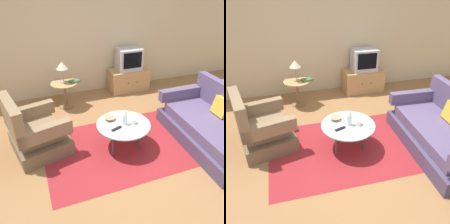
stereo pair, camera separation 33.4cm
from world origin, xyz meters
TOP-DOWN VIEW (x-y plane):
  - ground_plane at (0.00, 0.00)m, footprint 16.00×16.00m
  - back_wall at (0.00, 2.50)m, footprint 9.00×0.12m
  - area_rug at (-0.11, 0.11)m, footprint 2.55×1.69m
  - armchair at (-1.44, 0.51)m, footprint 0.98×1.02m
  - couch at (1.36, -0.27)m, footprint 1.02×1.92m
  - coffee_table at (-0.11, 0.11)m, footprint 0.85×0.85m
  - side_table at (-0.72, 1.80)m, footprint 0.55×0.55m
  - tv_stand at (0.89, 2.15)m, footprint 0.94×0.52m
  - television at (0.89, 2.16)m, footprint 0.56×0.44m
  - table_lamp at (-0.73, 1.82)m, footprint 0.23×0.23m
  - vase at (-0.09, 0.10)m, footprint 0.08×0.08m
  - mug at (0.05, 0.06)m, footprint 0.12×0.08m
  - bowl at (-0.26, 0.30)m, footprint 0.18×0.18m
  - tv_remote_dark at (-0.26, 0.01)m, footprint 0.18×0.10m
  - book at (-0.51, 1.77)m, footprint 0.25×0.22m

SIDE VIEW (x-z plane):
  - ground_plane at x=0.00m, z-range 0.00..0.00m
  - area_rug at x=-0.11m, z-range 0.00..0.00m
  - tv_stand at x=0.89m, z-range 0.00..0.52m
  - couch at x=1.36m, z-range -0.16..0.73m
  - armchair at x=-1.44m, z-range -0.16..0.81m
  - side_table at x=-0.72m, z-range 0.13..0.69m
  - coffee_table at x=-0.11m, z-range 0.19..0.64m
  - tv_remote_dark at x=-0.26m, z-range 0.45..0.47m
  - bowl at x=-0.26m, z-range 0.45..0.50m
  - mug at x=0.05m, z-range 0.45..0.53m
  - vase at x=-0.09m, z-range 0.44..0.71m
  - book at x=-0.51m, z-range 0.56..0.60m
  - television at x=0.89m, z-range 0.52..1.02m
  - table_lamp at x=-0.73m, z-range 0.69..1.12m
  - back_wall at x=0.00m, z-range 0.00..2.70m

